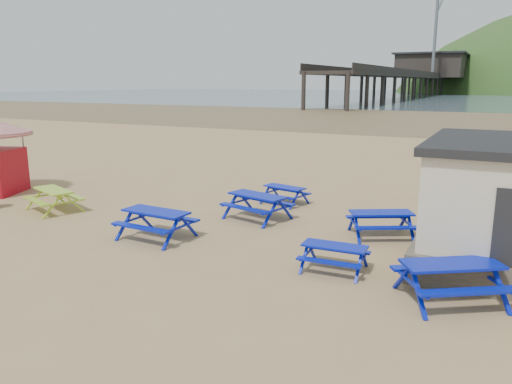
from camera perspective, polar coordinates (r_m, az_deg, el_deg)
The scene contains 11 objects.
ground at distance 16.12m, azimuth -6.92°, elevation -4.01°, with size 400.00×400.00×0.00m, color tan.
wet_sand at distance 68.55m, azimuth 19.54°, elevation 7.97°, with size 400.00×400.00×0.00m, color brown.
sea at distance 183.11m, azimuth 24.30°, elevation 9.98°, with size 400.00×400.00×0.00m, color #455663.
picnic_table_blue_a at distance 16.86m, azimuth 0.16°, elevation -1.69°, with size 2.35×2.06×0.85m.
picnic_table_blue_b at distance 19.00m, azimuth 3.28°, elevation -0.36°, with size 1.85×1.62×0.67m.
picnic_table_blue_c at distance 15.41m, azimuth 14.07°, elevation -3.60°, with size 2.31×2.17×0.77m.
picnic_table_blue_d at distance 15.07m, azimuth -11.31°, elevation -3.66°, with size 2.10×1.73×0.85m.
picnic_table_blue_e at distance 12.50m, azimuth 8.93°, elevation -7.43°, with size 1.62×1.33×0.66m.
picnic_table_blue_f at distance 11.44m, azimuth 21.34°, elevation -9.56°, with size 2.61×2.50×0.86m.
picnic_table_yellow at distance 19.32m, azimuth -22.09°, elevation -0.87°, with size 2.31×2.10×0.79m.
pier at distance 192.93m, azimuth 19.13°, elevation 12.09°, with size 24.00×220.00×39.29m.
Camera 1 is at (8.61, -12.85, 4.55)m, focal length 35.00 mm.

